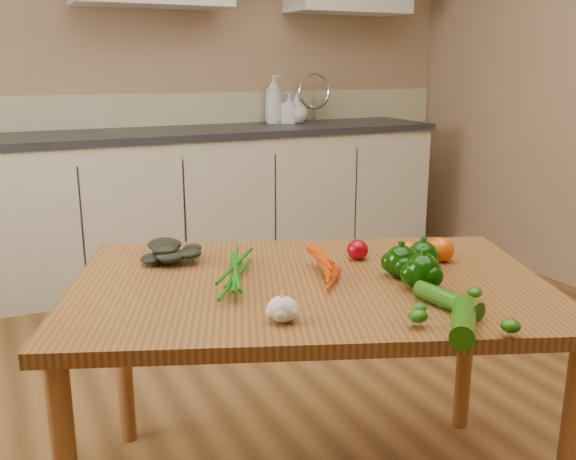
% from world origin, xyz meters
% --- Properties ---
extents(room, '(4.04, 5.04, 2.64)m').
position_xyz_m(room, '(0.00, 0.17, 1.25)').
color(room, brown).
rests_on(room, ground).
extents(counter_run, '(2.84, 0.64, 1.14)m').
position_xyz_m(counter_run, '(0.21, 2.19, 0.46)').
color(counter_run, '#BEB89E').
rests_on(counter_run, ground).
extents(table, '(1.52, 1.25, 0.70)m').
position_xyz_m(table, '(-0.28, -0.05, 0.62)').
color(table, brown).
rests_on(table, ground).
extents(soap_bottle_a, '(0.12, 0.12, 0.31)m').
position_xyz_m(soap_bottle_a, '(0.67, 2.34, 1.06)').
color(soap_bottle_a, silver).
rests_on(soap_bottle_a, counter_run).
extents(soap_bottle_b, '(0.13, 0.13, 0.20)m').
position_xyz_m(soap_bottle_b, '(0.76, 2.29, 1.00)').
color(soap_bottle_b, silver).
rests_on(soap_bottle_b, counter_run).
extents(soap_bottle_c, '(0.21, 0.21, 0.19)m').
position_xyz_m(soap_bottle_c, '(0.81, 2.28, 0.99)').
color(soap_bottle_c, silver).
rests_on(soap_bottle_c, counter_run).
extents(carrot_bunch, '(0.29, 0.26, 0.07)m').
position_xyz_m(carrot_bunch, '(-0.31, -0.02, 0.73)').
color(carrot_bunch, '#C63704').
rests_on(carrot_bunch, table).
extents(leafy_greens, '(0.19, 0.17, 0.09)m').
position_xyz_m(leafy_greens, '(-0.57, 0.30, 0.74)').
color(leafy_greens, black).
rests_on(leafy_greens, table).
extents(garlic_bulb, '(0.07, 0.07, 0.06)m').
position_xyz_m(garlic_bulb, '(-0.47, -0.28, 0.73)').
color(garlic_bulb, silver).
rests_on(garlic_bulb, table).
extents(pepper_a, '(0.09, 0.09, 0.09)m').
position_xyz_m(pepper_a, '(-0.03, -0.13, 0.74)').
color(pepper_a, black).
rests_on(pepper_a, table).
extents(pepper_b, '(0.09, 0.09, 0.09)m').
position_xyz_m(pepper_b, '(0.05, -0.11, 0.74)').
color(pepper_b, black).
rests_on(pepper_b, table).
extents(pepper_c, '(0.10, 0.10, 0.10)m').
position_xyz_m(pepper_c, '(-0.04, -0.24, 0.75)').
color(pepper_c, black).
rests_on(pepper_c, table).
extents(tomato_a, '(0.07, 0.07, 0.06)m').
position_xyz_m(tomato_a, '(-0.06, 0.07, 0.73)').
color(tomato_a, '#97020F').
rests_on(tomato_a, table).
extents(tomato_b, '(0.07, 0.07, 0.06)m').
position_xyz_m(tomato_b, '(0.08, -0.02, 0.73)').
color(tomato_b, '#D94905').
rests_on(tomato_b, table).
extents(tomato_c, '(0.08, 0.08, 0.08)m').
position_xyz_m(tomato_c, '(0.16, -0.06, 0.74)').
color(tomato_c, '#D94905').
rests_on(tomato_c, table).
extents(zucchini_a, '(0.07, 0.20, 0.05)m').
position_xyz_m(zucchini_a, '(-0.07, -0.38, 0.72)').
color(zucchini_a, '#164B08').
rests_on(zucchini_a, table).
extents(zucchini_b, '(0.17, 0.19, 0.06)m').
position_xyz_m(zucchini_b, '(-0.13, -0.51, 0.73)').
color(zucchini_b, '#164B08').
rests_on(zucchini_b, table).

